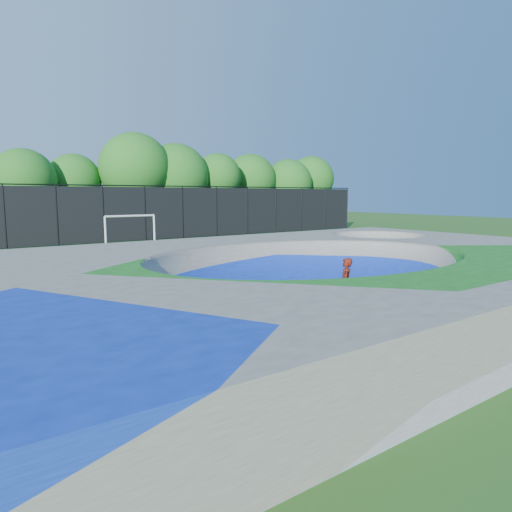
# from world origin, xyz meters

# --- Properties ---
(ground) EXTENTS (120.00, 120.00, 0.00)m
(ground) POSITION_xyz_m (0.00, 0.00, 0.00)
(ground) COLOR #255517
(ground) RESTS_ON ground
(skate_deck) EXTENTS (22.00, 14.00, 1.50)m
(skate_deck) POSITION_xyz_m (0.00, 0.00, 0.75)
(skate_deck) COLOR gray
(skate_deck) RESTS_ON ground
(skater) EXTENTS (0.67, 0.66, 1.55)m
(skater) POSITION_xyz_m (-0.17, -1.58, 0.77)
(skater) COLOR #A9270D
(skater) RESTS_ON ground
(skateboard) EXTENTS (0.72, 0.69, 0.05)m
(skateboard) POSITION_xyz_m (-0.17, -1.58, 0.03)
(skateboard) COLOR black
(skateboard) RESTS_ON ground
(soccer_goal) EXTENTS (3.22, 0.12, 2.13)m
(soccer_goal) POSITION_xyz_m (0.30, 16.75, 1.48)
(soccer_goal) COLOR silver
(soccer_goal) RESTS_ON ground
(fence) EXTENTS (48.09, 0.09, 4.04)m
(fence) POSITION_xyz_m (0.00, 21.00, 2.10)
(fence) COLOR black
(fence) RESTS_ON ground
(treeline) EXTENTS (53.12, 7.44, 8.27)m
(treeline) POSITION_xyz_m (0.08, 25.87, 4.93)
(treeline) COLOR #432D21
(treeline) RESTS_ON ground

